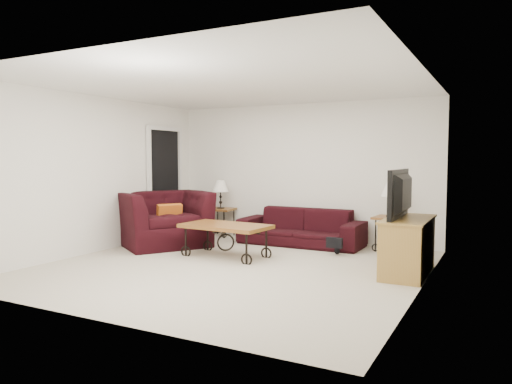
# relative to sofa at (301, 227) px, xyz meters

# --- Properties ---
(ground) EXTENTS (5.00, 5.00, 0.00)m
(ground) POSITION_rel_sofa_xyz_m (-0.20, -2.02, -0.31)
(ground) COLOR beige
(ground) RESTS_ON ground
(wall_back) EXTENTS (5.00, 0.02, 2.50)m
(wall_back) POSITION_rel_sofa_xyz_m (-0.20, 0.48, 0.94)
(wall_back) COLOR white
(wall_back) RESTS_ON ground
(wall_front) EXTENTS (5.00, 0.02, 2.50)m
(wall_front) POSITION_rel_sofa_xyz_m (-0.20, -4.52, 0.94)
(wall_front) COLOR white
(wall_front) RESTS_ON ground
(wall_left) EXTENTS (0.02, 5.00, 2.50)m
(wall_left) POSITION_rel_sofa_xyz_m (-2.70, -2.02, 0.94)
(wall_left) COLOR white
(wall_left) RESTS_ON ground
(wall_right) EXTENTS (0.02, 5.00, 2.50)m
(wall_right) POSITION_rel_sofa_xyz_m (2.30, -2.02, 0.94)
(wall_right) COLOR white
(wall_right) RESTS_ON ground
(ceiling) EXTENTS (5.00, 5.00, 0.00)m
(ceiling) POSITION_rel_sofa_xyz_m (-0.20, -2.02, 2.19)
(ceiling) COLOR white
(ceiling) RESTS_ON wall_back
(doorway) EXTENTS (0.08, 0.94, 2.04)m
(doorway) POSITION_rel_sofa_xyz_m (-2.67, -0.37, 0.71)
(doorway) COLOR black
(doorway) RESTS_ON ground
(sofa) EXTENTS (2.15, 0.84, 0.63)m
(sofa) POSITION_rel_sofa_xyz_m (0.00, 0.00, 0.00)
(sofa) COLOR black
(sofa) RESTS_ON ground
(side_table_left) EXTENTS (0.55, 0.55, 0.54)m
(side_table_left) POSITION_rel_sofa_xyz_m (-1.75, 0.18, -0.04)
(side_table_left) COLOR brown
(side_table_left) RESTS_ON ground
(side_table_right) EXTENTS (0.55, 0.55, 0.56)m
(side_table_right) POSITION_rel_sofa_xyz_m (1.50, 0.18, -0.03)
(side_table_right) COLOR brown
(side_table_right) RESTS_ON ground
(lamp_left) EXTENTS (0.34, 0.34, 0.54)m
(lamp_left) POSITION_rel_sofa_xyz_m (-1.75, 0.18, 0.50)
(lamp_left) COLOR black
(lamp_left) RESTS_ON side_table_left
(lamp_right) EXTENTS (0.34, 0.34, 0.56)m
(lamp_right) POSITION_rel_sofa_xyz_m (1.50, 0.18, 0.52)
(lamp_right) COLOR black
(lamp_right) RESTS_ON side_table_right
(photo_frame_left) EXTENTS (0.11, 0.05, 0.09)m
(photo_frame_left) POSITION_rel_sofa_xyz_m (-1.90, 0.03, 0.27)
(photo_frame_left) COLOR black
(photo_frame_left) RESTS_ON side_table_left
(photo_frame_right) EXTENTS (0.11, 0.05, 0.09)m
(photo_frame_right) POSITION_rel_sofa_xyz_m (1.65, 0.03, 0.29)
(photo_frame_right) COLOR black
(photo_frame_right) RESTS_ON side_table_right
(coffee_table) EXTENTS (1.39, 0.83, 0.50)m
(coffee_table) POSITION_rel_sofa_xyz_m (-0.64, -1.48, -0.06)
(coffee_table) COLOR brown
(coffee_table) RESTS_ON ground
(armchair) EXTENTS (1.83, 1.89, 0.93)m
(armchair) POSITION_rel_sofa_xyz_m (-2.07, -1.15, 0.15)
(armchair) COLOR black
(armchair) RESTS_ON ground
(throw_pillow) EXTENTS (0.32, 0.41, 0.42)m
(throw_pillow) POSITION_rel_sofa_xyz_m (-1.92, -1.20, 0.21)
(throw_pillow) COLOR #C37319
(throw_pillow) RESTS_ON armchair
(tv_stand) EXTENTS (0.51, 1.22, 0.73)m
(tv_stand) POSITION_rel_sofa_xyz_m (2.03, -1.33, 0.05)
(tv_stand) COLOR olive
(tv_stand) RESTS_ON ground
(television) EXTENTS (0.14, 1.09, 0.63)m
(television) POSITION_rel_sofa_xyz_m (2.01, -1.33, 0.73)
(television) COLOR black
(television) RESTS_ON tv_stand
(backpack) EXTENTS (0.43, 0.35, 0.50)m
(backpack) POSITION_rel_sofa_xyz_m (0.82, -0.52, -0.06)
(backpack) COLOR black
(backpack) RESTS_ON ground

